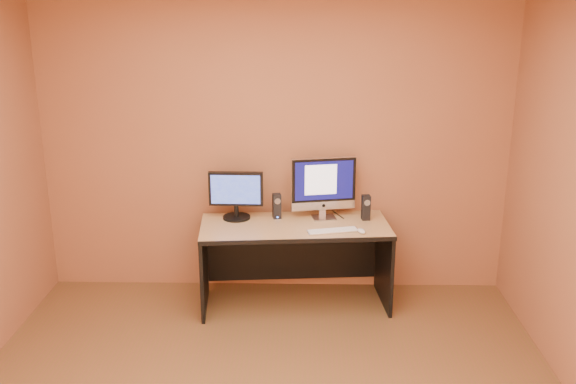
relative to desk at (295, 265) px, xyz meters
The scene contains 10 objects.
walls 1.87m from the desk, 96.31° to the right, with size 4.00×4.00×2.60m, color brown, non-canonical shape.
desk is the anchor object (origin of this frame).
imac 0.69m from the desk, 35.61° to the left, with size 0.55×0.20×0.53m, color #B4B4B8, non-canonical shape.
second_monitor 0.76m from the desk, 163.08° to the left, with size 0.46×0.23×0.41m, color black, non-canonical shape.
speaker_left 0.52m from the desk, 132.77° to the left, with size 0.07×0.07×0.21m, color black, non-canonical shape.
speaker_right 0.76m from the desk, 13.59° to the left, with size 0.07×0.07×0.21m, color black, non-canonical shape.
keyboard 0.50m from the desk, 27.23° to the right, with size 0.41×0.11×0.02m, color silver.
mouse 0.67m from the desk, 18.35° to the right, with size 0.06×0.10×0.03m, color silver.
cable_a 0.57m from the desk, 34.34° to the left, with size 0.01×0.01×0.21m, color black.
cable_b 0.50m from the desk, 52.76° to the left, with size 0.01×0.01×0.17m, color black.
Camera 1 is at (0.22, -3.34, 2.52)m, focal length 40.00 mm.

